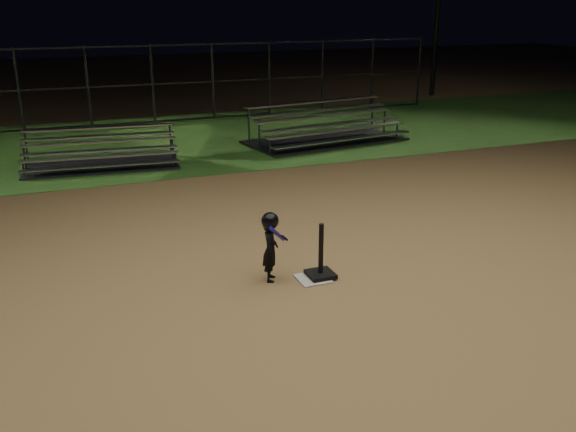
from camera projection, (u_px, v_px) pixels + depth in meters
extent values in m
plane|color=olive|center=(313.00, 279.00, 8.99)|extent=(80.00, 80.00, 0.00)
cube|color=#2C5C1D|center=(174.00, 141.00, 17.79)|extent=(60.00, 8.00, 0.01)
cube|color=beige|center=(313.00, 279.00, 8.99)|extent=(0.45, 0.45, 0.02)
cube|color=black|center=(321.00, 274.00, 9.04)|extent=(0.38, 0.38, 0.06)
cylinder|color=black|center=(321.00, 248.00, 8.91)|extent=(0.07, 0.07, 0.75)
imported|color=black|center=(270.00, 250.00, 8.84)|extent=(0.33, 0.40, 0.92)
sphere|color=black|center=(270.00, 221.00, 8.69)|extent=(0.25, 0.25, 0.25)
cylinder|color=#2016C0|center=(277.00, 234.00, 8.62)|extent=(0.37, 0.41, 0.37)
cylinder|color=black|center=(285.00, 238.00, 8.83)|extent=(0.15, 0.16, 0.14)
cube|color=#AEADB2|center=(101.00, 157.00, 14.53)|extent=(3.58, 0.55, 0.04)
cube|color=#AEADB2|center=(102.00, 166.00, 14.35)|extent=(3.58, 0.55, 0.03)
cube|color=#AEADB2|center=(100.00, 142.00, 14.89)|extent=(3.58, 0.55, 0.04)
cube|color=#AEADB2|center=(101.00, 151.00, 14.72)|extent=(3.58, 0.55, 0.03)
cube|color=#AEADB2|center=(99.00, 128.00, 15.25)|extent=(3.58, 0.55, 0.04)
cube|color=#AEADB2|center=(100.00, 136.00, 15.08)|extent=(3.58, 0.55, 0.03)
cube|color=#38383D|center=(102.00, 165.00, 15.08)|extent=(3.72, 2.07, 0.05)
cube|color=#ACACB1|center=(337.00, 130.00, 17.05)|extent=(4.38, 0.91, 0.04)
cube|color=#ACACB1|center=(344.00, 139.00, 16.87)|extent=(4.38, 0.91, 0.03)
cube|color=#ACACB1|center=(326.00, 116.00, 17.45)|extent=(4.38, 0.91, 0.04)
cube|color=#ACACB1|center=(332.00, 124.00, 17.26)|extent=(4.38, 0.91, 0.03)
cube|color=#ACACB1|center=(314.00, 102.00, 17.84)|extent=(4.38, 0.91, 0.04)
cube|color=#ACACB1|center=(320.00, 110.00, 17.65)|extent=(4.38, 0.91, 0.03)
cube|color=#38383D|center=(325.00, 141.00, 17.68)|extent=(4.66, 2.77, 0.07)
cube|color=#38383D|center=(155.00, 121.00, 20.41)|extent=(20.00, 0.05, 0.05)
cube|color=#38383D|center=(153.00, 84.00, 20.01)|extent=(20.00, 0.05, 0.05)
cube|color=#38383D|center=(150.00, 46.00, 19.62)|extent=(20.00, 0.05, 0.05)
cylinder|color=#38383D|center=(153.00, 84.00, 20.01)|extent=(0.08, 0.08, 2.50)
cylinder|color=#38383D|center=(296.00, 78.00, 21.73)|extent=(0.08, 0.08, 2.50)
cylinder|color=#38383D|center=(419.00, 72.00, 23.45)|extent=(0.08, 0.08, 2.50)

